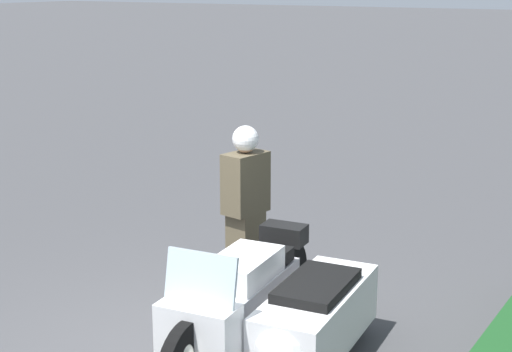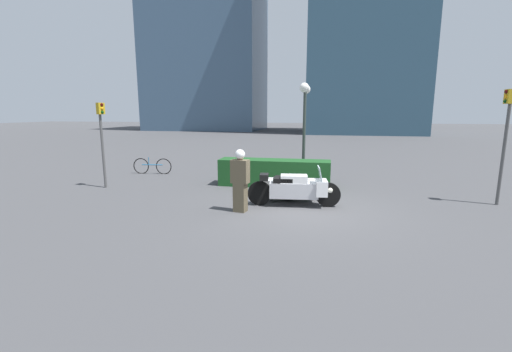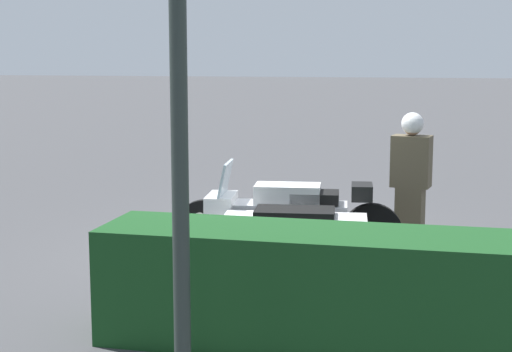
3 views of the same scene
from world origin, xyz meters
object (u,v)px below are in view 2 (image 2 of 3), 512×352
at_px(officer_rider, 240,179).
at_px(hedge_bush_curbside, 274,173).
at_px(traffic_light_near, 505,130).
at_px(bicycle_parked, 152,166).
at_px(traffic_light_far, 102,132).
at_px(police_motorcycle, 295,187).
at_px(twin_lamp_post, 305,106).

relative_size(officer_rider, hedge_bush_curbside, 0.42).
xyz_separation_m(officer_rider, traffic_light_near, (7.27, 2.19, 1.29)).
relative_size(traffic_light_near, bicycle_parked, 1.90).
relative_size(traffic_light_near, traffic_light_far, 1.10).
bearing_deg(traffic_light_far, police_motorcycle, 7.81).
distance_m(officer_rider, traffic_light_near, 7.70).
bearing_deg(officer_rider, twin_lamp_post, -6.73).
height_order(officer_rider, twin_lamp_post, twin_lamp_post).
xyz_separation_m(police_motorcycle, officer_rider, (-1.39, -1.17, 0.43)).
height_order(police_motorcycle, twin_lamp_post, twin_lamp_post).
distance_m(officer_rider, hedge_bush_curbside, 3.54).
height_order(hedge_bush_curbside, traffic_light_far, traffic_light_far).
height_order(police_motorcycle, traffic_light_far, traffic_light_far).
relative_size(hedge_bush_curbside, bicycle_parked, 2.32).
bearing_deg(twin_lamp_post, officer_rider, -106.69).
bearing_deg(traffic_light_near, police_motorcycle, 7.47).
distance_m(hedge_bush_curbside, traffic_light_far, 6.33).
bearing_deg(hedge_bush_curbside, traffic_light_far, -165.76).
bearing_deg(hedge_bush_curbside, traffic_light_near, -10.74).
relative_size(hedge_bush_curbside, traffic_light_near, 1.22).
relative_size(officer_rider, twin_lamp_post, 0.46).
relative_size(twin_lamp_post, bicycle_parked, 2.15).
bearing_deg(bicycle_parked, police_motorcycle, -34.94).
bearing_deg(bicycle_parked, twin_lamp_post, -7.57).
distance_m(police_motorcycle, bicycle_parked, 7.67).
relative_size(officer_rider, bicycle_parked, 0.98).
distance_m(officer_rider, bicycle_parked, 7.27).
height_order(twin_lamp_post, bicycle_parked, twin_lamp_post).
xyz_separation_m(hedge_bush_curbside, twin_lamp_post, (0.99, 1.21, 2.45)).
height_order(officer_rider, bicycle_parked, officer_rider).
relative_size(police_motorcycle, traffic_light_near, 0.81).
relative_size(officer_rider, traffic_light_far, 0.57).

